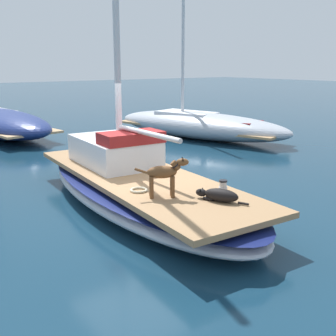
% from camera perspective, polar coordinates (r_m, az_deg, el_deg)
% --- Properties ---
extents(ground_plane, '(120.00, 120.00, 0.00)m').
position_cam_1_polar(ground_plane, '(8.91, -3.82, -5.04)').
color(ground_plane, '#143347').
extents(sailboat_main, '(2.96, 7.38, 0.66)m').
position_cam_1_polar(sailboat_main, '(8.80, -3.86, -2.98)').
color(sailboat_main, '#B2B7C1').
rests_on(sailboat_main, ground).
extents(mast_main, '(0.14, 2.27, 7.66)m').
position_cam_1_polar(mast_main, '(9.17, -6.69, 21.54)').
color(mast_main, silver).
rests_on(mast_main, sailboat_main).
extents(cabin_house, '(1.53, 2.30, 0.84)m').
position_cam_1_polar(cabin_house, '(9.61, -7.13, 2.52)').
color(cabin_house, silver).
rests_on(cabin_house, sailboat_main).
extents(dog_brown, '(0.85, 0.56, 0.70)m').
position_cam_1_polar(dog_brown, '(7.17, -0.47, -0.73)').
color(dog_brown, brown).
rests_on(dog_brown, sailboat_main).
extents(dog_black, '(0.49, 0.90, 0.22)m').
position_cam_1_polar(dog_black, '(7.08, 7.00, -3.69)').
color(dog_black, black).
rests_on(dog_black, sailboat_main).
extents(deck_winch, '(0.16, 0.16, 0.21)m').
position_cam_1_polar(deck_winch, '(7.63, 7.51, -2.46)').
color(deck_winch, '#B7B7BC').
rests_on(deck_winch, sailboat_main).
extents(coiled_rope, '(0.32, 0.32, 0.04)m').
position_cam_1_polar(coiled_rope, '(7.61, -3.99, -3.01)').
color(coiled_rope, beige).
rests_on(coiled_rope, sailboat_main).
extents(moored_boat_starboard_side, '(4.32, 8.17, 7.30)m').
position_cam_1_polar(moored_boat_starboard_side, '(16.80, 4.18, 5.96)').
color(moored_boat_starboard_side, '#B2B7C1').
rests_on(moored_boat_starboard_side, ground).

